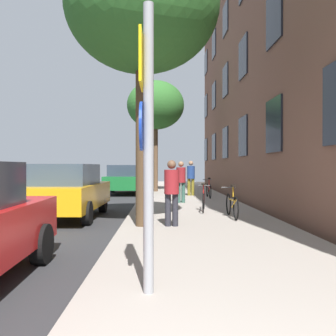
% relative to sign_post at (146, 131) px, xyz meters
% --- Properties ---
extents(ground_plane, '(41.80, 41.80, 0.00)m').
position_rel_sign_post_xyz_m(ground_plane, '(-2.21, 11.56, -1.97)').
color(ground_plane, '#332D28').
extents(road_asphalt, '(7.00, 38.00, 0.01)m').
position_rel_sign_post_xyz_m(road_asphalt, '(-4.31, 11.56, -1.97)').
color(road_asphalt, '#2D2D30').
rests_on(road_asphalt, ground).
extents(sidewalk, '(4.20, 38.00, 0.12)m').
position_rel_sign_post_xyz_m(sidewalk, '(1.29, 11.56, -1.91)').
color(sidewalk, '#9E9389').
rests_on(sidewalk, ground).
extents(building_facade, '(0.56, 27.00, 14.19)m').
position_rel_sign_post_xyz_m(building_facade, '(3.89, 11.06, 5.14)').
color(building_facade, brown).
rests_on(building_facade, ground).
extents(sign_post, '(0.16, 0.60, 3.31)m').
position_rel_sign_post_xyz_m(sign_post, '(0.00, 0.00, 0.00)').
color(sign_post, gray).
rests_on(sign_post, sidewalk).
extents(traffic_light, '(0.43, 0.24, 3.84)m').
position_rel_sign_post_xyz_m(traffic_light, '(-0.50, 20.54, 0.78)').
color(traffic_light, black).
rests_on(traffic_light, sidewalk).
extents(tree_near, '(3.74, 3.74, 6.91)m').
position_rel_sign_post_xyz_m(tree_near, '(-0.28, 4.70, 3.44)').
color(tree_near, '#4C3823').
rests_on(tree_near, sidewalk).
extents(tree_far, '(3.28, 3.28, 6.35)m').
position_rel_sign_post_xyz_m(tree_far, '(-0.12, 16.86, 3.08)').
color(tree_far, brown).
rests_on(tree_far, sidewalk).
extents(bicycle_0, '(0.42, 1.71, 0.93)m').
position_rel_sign_post_xyz_m(bicycle_0, '(2.18, 6.08, -1.49)').
color(bicycle_0, black).
rests_on(bicycle_0, sidewalk).
extents(bicycle_1, '(0.42, 1.70, 0.90)m').
position_rel_sign_post_xyz_m(bicycle_1, '(1.56, 7.62, -1.50)').
color(bicycle_1, black).
rests_on(bicycle_1, sidewalk).
extents(bicycle_2, '(0.42, 1.66, 0.92)m').
position_rel_sign_post_xyz_m(bicycle_2, '(2.37, 12.52, -1.49)').
color(bicycle_2, black).
rests_on(bicycle_2, sidewalk).
extents(pedestrian_0, '(0.36, 0.36, 1.60)m').
position_rel_sign_post_xyz_m(pedestrian_0, '(0.43, 4.64, -0.94)').
color(pedestrian_0, '#26262D').
rests_on(pedestrian_0, sidewalk).
extents(pedestrian_1, '(0.38, 0.38, 1.64)m').
position_rel_sign_post_xyz_m(pedestrian_1, '(0.97, 10.29, -0.91)').
color(pedestrian_1, '#33594C').
rests_on(pedestrian_1, sidewalk).
extents(pedestrian_2, '(0.41, 0.41, 1.71)m').
position_rel_sign_post_xyz_m(pedestrian_2, '(1.67, 13.88, -0.87)').
color(pedestrian_2, olive).
rests_on(pedestrian_2, sidewalk).
extents(car_1, '(1.92, 4.26, 1.62)m').
position_rel_sign_post_xyz_m(car_1, '(-2.60, 6.80, -1.13)').
color(car_1, orange).
rests_on(car_1, road_asphalt).
extents(car_2, '(1.87, 4.17, 1.62)m').
position_rel_sign_post_xyz_m(car_2, '(-1.87, 16.25, -1.13)').
color(car_2, '#19662D').
rests_on(car_2, road_asphalt).
extents(car_3, '(2.05, 4.53, 1.62)m').
position_rel_sign_post_xyz_m(car_3, '(-1.85, 22.38, -1.13)').
color(car_3, orange).
rests_on(car_3, road_asphalt).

